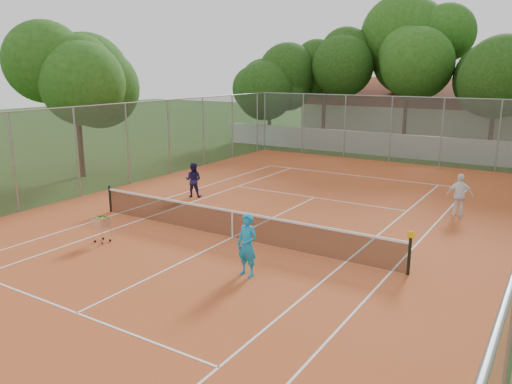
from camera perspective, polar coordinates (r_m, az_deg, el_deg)
The scene contains 12 objects.
ground at distance 17.03m, azimuth -2.69°, elevation -5.28°, with size 120.00×120.00×0.00m, color #1C3D10.
court_pad at distance 17.03m, azimuth -2.70°, elevation -5.25°, with size 18.00×34.00×0.02m, color #B65023.
court_lines at distance 17.02m, azimuth -2.70°, elevation -5.20°, with size 10.98×23.78×0.01m, color white.
tennis_net at distance 16.87m, azimuth -2.71°, elevation -3.64°, with size 11.88×0.10×0.98m, color black.
perimeter_fence at distance 16.48m, azimuth -2.77°, elevation 1.31°, with size 18.00×34.00×4.00m, color slate.
boundary_wall at distance 33.83m, azimuth 16.03°, elevation 5.11°, with size 26.00×0.30×1.50m, color silver.
clubhouse at distance 43.79m, azimuth 17.38°, elevation 8.80°, with size 16.40×9.00×4.40m, color beige.
tropical_trees at distance 36.38m, azimuth 17.85°, elevation 12.29°, with size 29.00×19.00×10.00m, color #14340D.
player_near at distance 13.71m, azimuth -1.00°, elevation -6.07°, with size 0.65×0.42×1.77m, color #1892CE.
player_far_left at distance 22.37m, azimuth -7.17°, elevation 1.39°, with size 0.75×0.58×1.54m, color #1D1747.
player_far_right at distance 20.68m, azimuth 22.24°, elevation -0.37°, with size 0.99×0.41×1.69m, color white.
ball_hopper at distance 17.17m, azimuth -17.23°, elevation -4.04°, with size 0.45×0.45×0.93m, color silver.
Camera 1 is at (9.22, -13.19, 5.57)m, focal length 35.00 mm.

